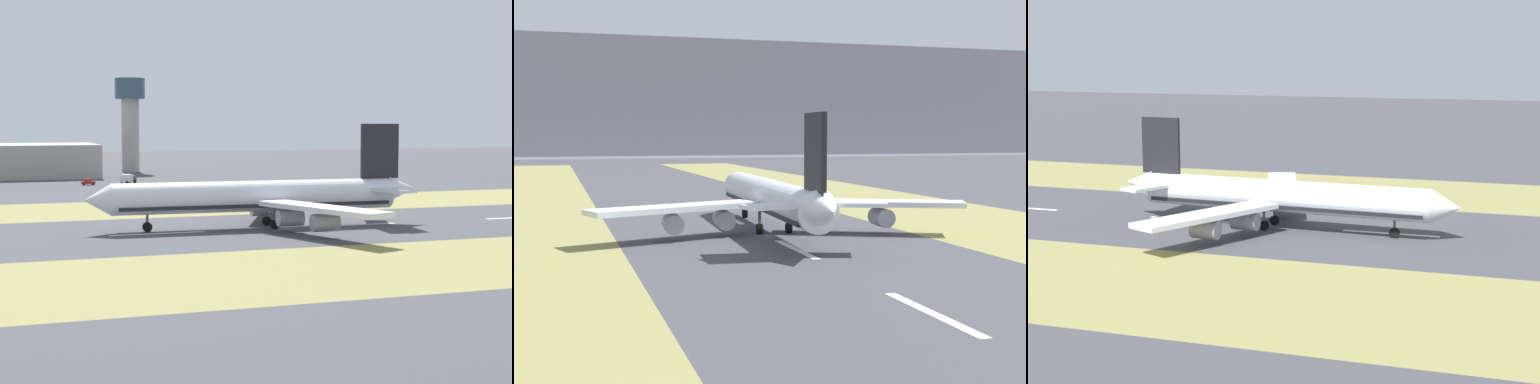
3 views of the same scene
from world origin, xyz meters
The scene contains 6 objects.
ground_plane centered at (0.00, 0.00, 0.00)m, with size 800.00×800.00×0.00m, color #424247.
grass_median_west centered at (-45.00, 0.00, 0.00)m, with size 40.00×600.00×0.01m, color olive.
grass_median_east centered at (45.00, 0.00, 0.00)m, with size 40.00×600.00×0.01m, color olive.
centreline_dash_mid centered at (0.00, -14.97, 0.01)m, with size 1.20×18.00×0.01m, color silver.
centreline_dash_far centered at (0.00, 25.03, 0.01)m, with size 1.20×18.00×0.01m, color silver.
airplane_main_jet centered at (1.99, 3.12, 6.02)m, with size 64.05×67.19×20.20m.
Camera 3 is at (151.67, 54.87, 34.18)m, focal length 60.00 mm.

